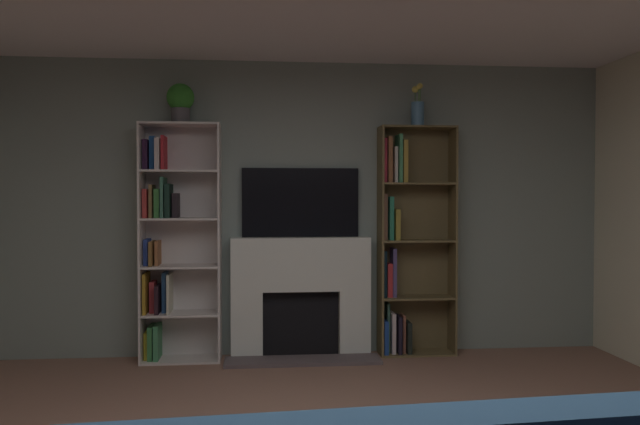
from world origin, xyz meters
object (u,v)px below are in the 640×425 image
at_px(bookshelf_left, 172,242).
at_px(vase_with_flowers, 418,111).
at_px(fireplace, 301,295).
at_px(tv, 300,203).
at_px(bookshelf_right, 407,244).
at_px(potted_plant, 180,101).

relative_size(bookshelf_left, vase_with_flowers, 5.35).
bearing_deg(vase_with_flowers, fireplace, 177.07).
xyz_separation_m(tv, bookshelf_right, (0.96, -0.06, -0.37)).
bearing_deg(fireplace, vase_with_flowers, -2.93).
xyz_separation_m(fireplace, bookshelf_right, (0.96, 0.01, 0.45)).
relative_size(fireplace, bookshelf_right, 0.65).
bearing_deg(bookshelf_right, potted_plant, -178.35).
bearing_deg(tv, bookshelf_right, -3.73).
relative_size(tv, vase_with_flowers, 2.73).
xyz_separation_m(fireplace, bookshelf_left, (-1.12, -0.02, 0.48)).
xyz_separation_m(fireplace, tv, (0.00, 0.07, 0.82)).
bearing_deg(vase_with_flowers, bookshelf_right, 144.66).
relative_size(fireplace, tv, 1.28).
bearing_deg(fireplace, bookshelf_left, -178.98).
distance_m(tv, bookshelf_right, 1.03).
height_order(bookshelf_right, potted_plant, potted_plant).
distance_m(fireplace, tv, 0.82).
bearing_deg(potted_plant, tv, 6.58).
relative_size(bookshelf_left, bookshelf_right, 1.00).
height_order(fireplace, bookshelf_left, bookshelf_left).
relative_size(bookshelf_right, potted_plant, 5.94).
relative_size(tv, bookshelf_left, 0.51).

